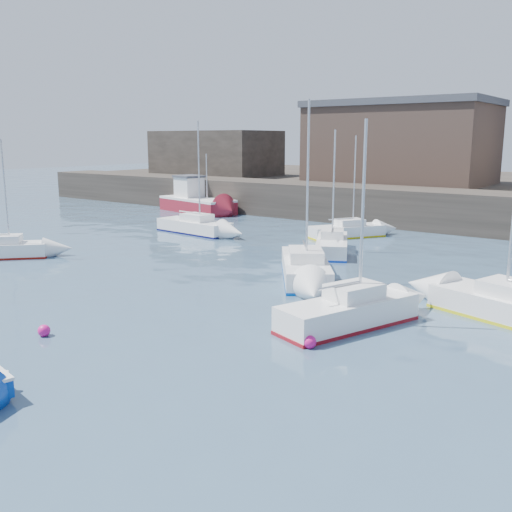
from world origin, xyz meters
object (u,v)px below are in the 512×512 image
Objects in this scene: sailboat_e at (195,226)px; buoy_far at (310,272)px; sailboat_b at (305,267)px; sailboat_h at (346,231)px; buoy_mid at (310,348)px; fishing_boat at (196,201)px; sailboat_a at (1,250)px; sailboat_c at (349,311)px; buoy_near at (44,336)px; sailboat_f at (332,245)px.

sailboat_e is 14.76m from buoy_far.
sailboat_h is (-4.17, 12.39, -0.10)m from sailboat_b.
buoy_mid is at bearing -38.60° from sailboat_e.
sailboat_e is (8.60, -9.53, -0.54)m from fishing_boat.
sailboat_a is at bearing -76.49° from fishing_boat.
buoy_mid is at bearing -57.48° from sailboat_b.
buoy_mid is at bearing -41.80° from fishing_boat.
sailboat_c is at bearing 2.11° from sailboat_a.
sailboat_a reaches higher than buoy_near.
sailboat_c is at bearing -58.48° from sailboat_f.
fishing_boat is at bearing 103.51° from sailboat_a.
sailboat_f reaches higher than fishing_boat.
sailboat_e is at bearing 177.02° from sailboat_f.
sailboat_c reaches higher than sailboat_a.
buoy_near reaches higher than buoy_far.
sailboat_e is 1.10× the size of sailboat_f.
buoy_far is at bearing 111.24° from sailboat_b.
sailboat_c is at bearing -38.45° from fishing_boat.
sailboat_f is 1.04× the size of sailboat_h.
buoy_near is (11.11, -20.03, -0.53)m from sailboat_e.
sailboat_b is 19.02× the size of buoy_mid.
buoy_mid is (27.91, -24.95, -1.07)m from fishing_boat.
sailboat_f is 16.54m from buoy_mid.
sailboat_h is (-9.40, 17.81, -0.12)m from sailboat_c.
sailboat_h is at bearing 27.63° from sailboat_e.
sailboat_a is at bearing -124.87° from sailboat_h.
sailboat_a is 15.73× the size of buoy_near.
sailboat_b reaches higher than sailboat_f.
sailboat_f is 19.43m from buoy_near.
buoy_far is (22.14, -15.37, -1.07)m from fishing_boat.
sailboat_c is 16.59× the size of buoy_mid.
sailboat_h reaches higher than fishing_boat.
buoy_mid is (8.21, 4.60, 0.00)m from buoy_near.
sailboat_h is (18.51, -4.34, -0.61)m from fishing_boat.
buoy_near is (-0.84, -19.40, -0.52)m from sailboat_f.
buoy_near is 9.41m from buoy_mid.
sailboat_e is (-14.08, 7.20, -0.04)m from sailboat_b.
sailboat_b is 1.17× the size of sailboat_f.
sailboat_a is at bearing -177.89° from sailboat_c.
buoy_far is at bearing 130.35° from sailboat_c.
sailboat_e is 11.19m from sailboat_h.
buoy_mid is at bearing -63.54° from sailboat_f.
fishing_boat is at bearing 141.55° from sailboat_c.
fishing_boat is 28.19m from sailboat_b.
sailboat_f reaches higher than sailboat_a.
sailboat_b reaches higher than sailboat_a.
buoy_mid is (9.41, -20.61, -0.46)m from sailboat_h.
buoy_far is at bearing 24.61° from sailboat_a.
sailboat_f is at bearing -70.65° from sailboat_h.
sailboat_f is at bearing 121.52° from sailboat_c.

